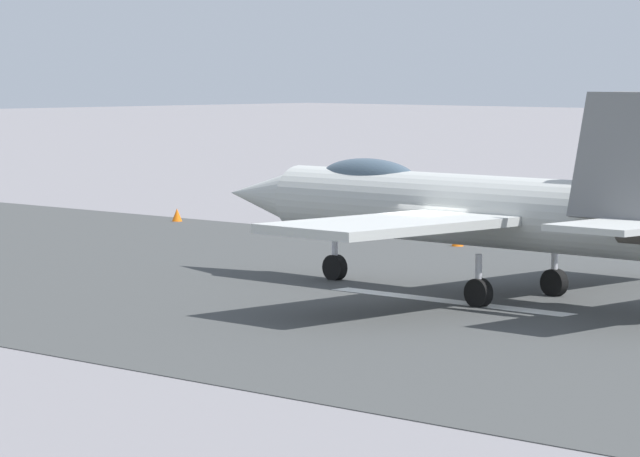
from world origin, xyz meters
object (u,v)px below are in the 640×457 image
(crew_person, at_px, (390,214))
(marker_cone_mid, at_px, (458,239))
(marker_cone_far, at_px, (177,215))
(fighter_jet, at_px, (464,207))

(crew_person, relative_size, marker_cone_mid, 2.95)
(marker_cone_mid, distance_m, marker_cone_far, 14.82)
(fighter_jet, bearing_deg, crew_person, -41.77)
(marker_cone_mid, xyz_separation_m, marker_cone_far, (14.82, 0.00, 0.00))
(fighter_jet, xyz_separation_m, crew_person, (13.32, -11.90, -1.63))
(fighter_jet, distance_m, crew_person, 17.94)
(fighter_jet, xyz_separation_m, marker_cone_far, (23.66, -10.41, -2.16))
(marker_cone_far, bearing_deg, fighter_jet, 156.24)
(crew_person, height_order, marker_cone_far, crew_person)
(fighter_jet, bearing_deg, marker_cone_mid, -49.68)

